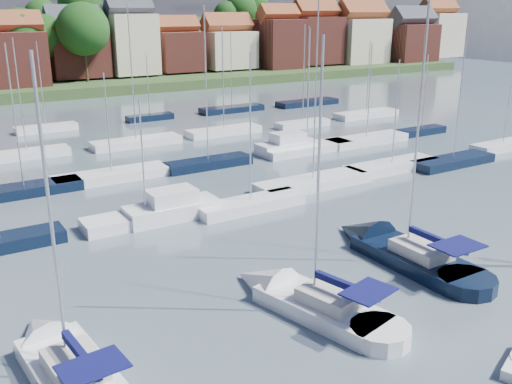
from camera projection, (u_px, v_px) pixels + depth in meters
ground at (142, 154)px, 61.14m from camera, size 260.00×260.00×0.00m
sailboat_left at (63, 363)px, 24.44m from camera, size 3.72×10.95×14.65m
sailboat_centre at (302, 300)px, 29.69m from camera, size 5.34×11.37×14.97m
sailboat_navy at (394, 250)px, 35.86m from camera, size 3.26×12.33×17.04m
buoy_c at (380, 342)px, 26.59m from camera, size 0.46×0.46×0.46m
buoy_e at (391, 256)px, 35.81m from camera, size 0.51×0.51×0.51m
marina_field at (177, 157)px, 58.05m from camera, size 79.62×41.41×15.93m
far_shore_town at (8, 53)px, 135.76m from camera, size 212.46×90.00×22.27m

